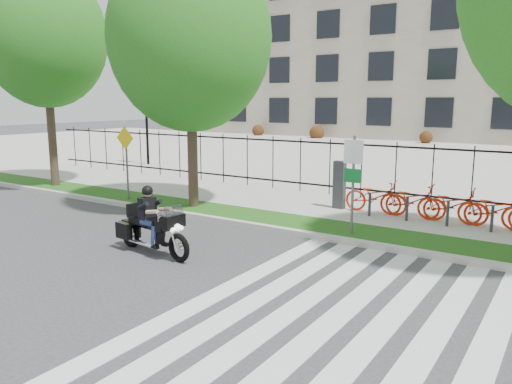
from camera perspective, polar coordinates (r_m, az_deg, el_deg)
The scene contains 14 objects.
ground at distance 10.97m, azimuth -12.82°, elevation -8.53°, with size 120.00×120.00×0.00m, color #353537.
curb at distance 13.96m, azimuth -0.62°, elevation -3.81°, with size 60.00×0.20×0.15m, color #B9B5AE.
grass_verge at distance 14.65m, azimuth 1.24°, elevation -3.12°, with size 60.00×1.50×0.15m, color #185415.
sidewalk at distance 16.77m, azimuth 5.80°, elevation -1.43°, with size 60.00×3.50×0.15m, color #A6A39C.
plaza at distance 33.17m, azimuth 20.07°, elevation 3.86°, with size 80.00×34.00×0.10m, color #A6A39C.
crosswalk_stripes at distance 8.40m, azimuth 11.49°, elevation -14.52°, with size 5.70×8.00×0.01m, color silver, non-canonical shape.
iron_fence at distance 18.14m, azimuth 8.43°, elevation 2.86°, with size 30.00×0.06×2.00m, color black, non-canonical shape.
office_building at distance 52.97m, azimuth 26.07°, elevation 16.47°, with size 60.00×21.90×20.15m.
lamp_post_left at distance 27.36m, azimuth -12.46°, elevation 9.60°, with size 1.06×0.70×4.25m.
street_tree_0 at distance 21.48m, azimuth -23.00°, elevation 15.98°, with size 4.67×4.67×8.43m.
street_tree_1 at distance 16.01m, azimuth -7.57°, elevation 17.11°, with size 5.01×5.01×8.13m.
sign_pole_regulatory at distance 12.76m, azimuth 11.03°, elevation 2.25°, with size 0.50×0.09×2.50m.
sign_pole_warning at distance 17.59m, azimuth -14.63°, elevation 4.34°, with size 0.78×0.09×2.49m.
motorcycle_rider at distance 11.78m, azimuth -11.75°, elevation -3.93°, with size 2.48×0.87×1.92m.
Camera 1 is at (7.57, -7.11, 3.53)m, focal length 35.00 mm.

